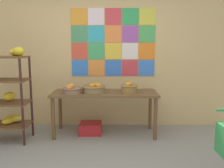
{
  "coord_description": "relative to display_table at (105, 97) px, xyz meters",
  "views": [
    {
      "loc": [
        0.24,
        -2.63,
        1.5
      ],
      "look_at": [
        0.23,
        1.08,
        0.92
      ],
      "focal_mm": 38.89,
      "sensor_mm": 36.0,
      "label": 1
    }
  ],
  "objects": [
    {
      "name": "fruit_basket_back_right",
      "position": [
        0.41,
        -0.06,
        0.17
      ],
      "size": [
        0.29,
        0.29,
        0.18
      ],
      "color": "olive",
      "rests_on": "display_table"
    },
    {
      "name": "produce_crate_under_table",
      "position": [
        -0.25,
        0.03,
        -0.56
      ],
      "size": [
        0.37,
        0.35,
        0.18
      ],
      "primitive_type": "cube",
      "color": "#B32022",
      "rests_on": "ground"
    },
    {
      "name": "display_table",
      "position": [
        0.0,
        0.0,
        0.0
      ],
      "size": [
        1.76,
        0.66,
        0.74
      ],
      "color": "brown",
      "rests_on": "ground"
    },
    {
      "name": "fruit_basket_left",
      "position": [
        -0.54,
        -0.12,
        0.15
      ],
      "size": [
        0.33,
        0.33,
        0.16
      ],
      "color": "#87684B",
      "rests_on": "display_table"
    },
    {
      "name": "fruit_basket_back_left",
      "position": [
        -0.17,
        -0.04,
        0.16
      ],
      "size": [
        0.39,
        0.39,
        0.16
      ],
      "color": "olive",
      "rests_on": "display_table"
    },
    {
      "name": "back_wall_with_art",
      "position": [
        -0.1,
        0.51,
        0.74
      ],
      "size": [
        4.91,
        0.07,
        2.77
      ],
      "color": "#D9B572",
      "rests_on": "ground"
    }
  ]
}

